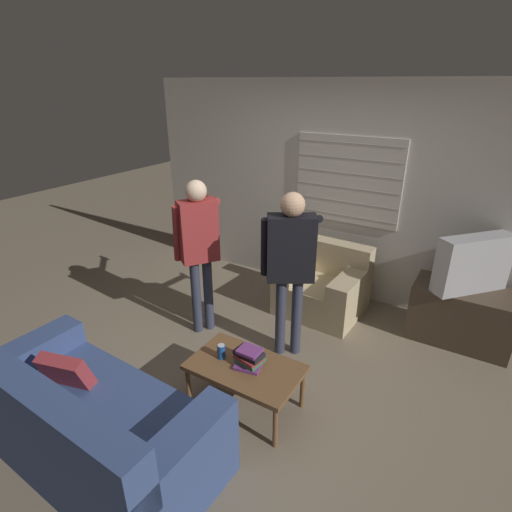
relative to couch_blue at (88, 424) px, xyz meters
name	(u,v)px	position (x,y,z in m)	size (l,w,h in m)	color
ground_plane	(246,375)	(0.47, 1.31, -0.32)	(16.00, 16.00, 0.00)	#7F705B
wall_back	(336,193)	(0.47, 3.34, 0.96)	(5.20, 0.08, 2.55)	silver
couch_blue	(88,424)	(0.00, 0.00, 0.00)	(1.89, 0.96, 0.88)	#384C7F
armchair_beige	(324,286)	(0.61, 2.78, -0.02)	(0.95, 0.85, 0.78)	#C6B289
coffee_table	(245,370)	(0.66, 1.00, 0.05)	(0.90, 0.55, 0.41)	brown
tv_stand	(461,315)	(2.06, 2.94, -0.02)	(0.97, 0.52, 0.60)	#4C3D2D
tv	(473,264)	(2.06, 2.94, 0.56)	(0.66, 0.70, 0.57)	#B2B2B7
person_left_standing	(199,240)	(-0.35, 1.72, 0.73)	(0.58, 0.76, 1.66)	#33384C
person_right_standing	(291,256)	(0.62, 1.84, 0.73)	(0.53, 0.83, 1.65)	#33384C
book_stack	(249,358)	(0.69, 1.02, 0.16)	(0.25, 0.23, 0.16)	#75387F
soda_can	(221,351)	(0.44, 0.98, 0.15)	(0.07, 0.07, 0.13)	#194C9E
spare_remote	(248,351)	(0.59, 1.16, 0.10)	(0.12, 0.12, 0.02)	white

